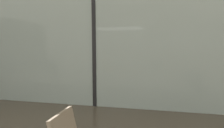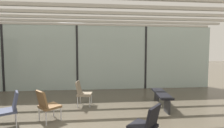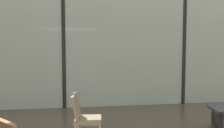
{
  "view_description": "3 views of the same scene",
  "coord_description": "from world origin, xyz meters",
  "px_view_note": "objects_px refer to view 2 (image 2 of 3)",
  "views": [
    {
      "loc": [
        1.25,
        0.86,
        1.72
      ],
      "look_at": [
        -0.03,
        7.98,
        0.82
      ],
      "focal_mm": 27.05,
      "sensor_mm": 36.0,
      "label": 1
    },
    {
      "loc": [
        0.95,
        -3.07,
        1.88
      ],
      "look_at": [
        1.79,
        5.68,
        1.25
      ],
      "focal_mm": 26.13,
      "sensor_mm": 36.0,
      "label": 2
    },
    {
      "loc": [
        0.32,
        -1.73,
        1.77
      ],
      "look_at": [
        1.53,
        6.41,
        1.12
      ],
      "focal_mm": 39.48,
      "sensor_mm": 36.0,
      "label": 3
    }
  ],
  "objects_px": {
    "lounge_chair_1": "(147,123)",
    "waiting_bench": "(161,96)",
    "lounge_chair_2": "(47,104)",
    "lounge_chair_4": "(82,92)",
    "parked_airplane": "(69,48)",
    "lounge_chair_3": "(10,107)"
  },
  "relations": [
    {
      "from": "lounge_chair_1",
      "to": "waiting_bench",
      "type": "bearing_deg",
      "value": -164.55
    },
    {
      "from": "lounge_chair_2",
      "to": "lounge_chair_4",
      "type": "height_order",
      "value": "same"
    },
    {
      "from": "parked_airplane",
      "to": "lounge_chair_1",
      "type": "height_order",
      "value": "parked_airplane"
    },
    {
      "from": "parked_airplane",
      "to": "lounge_chair_3",
      "type": "relative_size",
      "value": 13.01
    },
    {
      "from": "lounge_chair_3",
      "to": "waiting_bench",
      "type": "bearing_deg",
      "value": 76.14
    },
    {
      "from": "lounge_chair_3",
      "to": "waiting_bench",
      "type": "height_order",
      "value": "lounge_chair_3"
    },
    {
      "from": "parked_airplane",
      "to": "waiting_bench",
      "type": "distance_m",
      "value": 10.53
    },
    {
      "from": "lounge_chair_3",
      "to": "waiting_bench",
      "type": "relative_size",
      "value": 0.52
    },
    {
      "from": "lounge_chair_1",
      "to": "lounge_chair_4",
      "type": "bearing_deg",
      "value": -107.75
    },
    {
      "from": "parked_airplane",
      "to": "lounge_chair_3",
      "type": "bearing_deg",
      "value": -89.07
    },
    {
      "from": "lounge_chair_4",
      "to": "lounge_chair_2",
      "type": "bearing_deg",
      "value": 153.15
    },
    {
      "from": "lounge_chair_3",
      "to": "lounge_chair_4",
      "type": "xyz_separation_m",
      "value": [
        1.7,
        1.47,
        0.0
      ]
    },
    {
      "from": "lounge_chair_1",
      "to": "waiting_bench",
      "type": "distance_m",
      "value": 2.74
    },
    {
      "from": "lounge_chair_1",
      "to": "waiting_bench",
      "type": "height_order",
      "value": "lounge_chair_1"
    },
    {
      "from": "lounge_chair_2",
      "to": "lounge_chair_4",
      "type": "relative_size",
      "value": 1.0
    },
    {
      "from": "lounge_chair_1",
      "to": "lounge_chair_3",
      "type": "bearing_deg",
      "value": -67.82
    },
    {
      "from": "lounge_chair_2",
      "to": "lounge_chair_1",
      "type": "bearing_deg",
      "value": -162.9
    },
    {
      "from": "lounge_chair_2",
      "to": "lounge_chair_3",
      "type": "relative_size",
      "value": 1.0
    },
    {
      "from": "waiting_bench",
      "to": "lounge_chair_3",
      "type": "bearing_deg",
      "value": 111.98
    },
    {
      "from": "lounge_chair_2",
      "to": "waiting_bench",
      "type": "relative_size",
      "value": 0.52
    },
    {
      "from": "lounge_chair_3",
      "to": "lounge_chair_4",
      "type": "distance_m",
      "value": 2.25
    },
    {
      "from": "lounge_chair_2",
      "to": "lounge_chair_3",
      "type": "height_order",
      "value": "same"
    }
  ]
}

